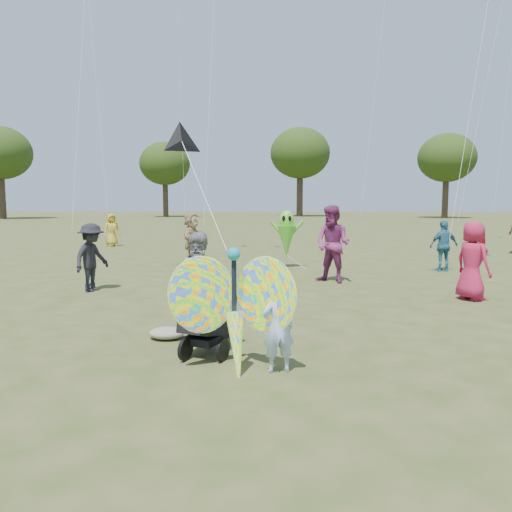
{
  "coord_description": "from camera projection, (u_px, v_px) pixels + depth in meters",
  "views": [
    {
      "loc": [
        0.3,
        -6.92,
        2.05
      ],
      "look_at": [
        -0.2,
        1.5,
        1.1
      ],
      "focal_mm": 35.0,
      "sensor_mm": 36.0,
      "label": 1
    }
  ],
  "objects": [
    {
      "name": "crowd_a",
      "position": [
        473.0,
        261.0,
        10.2
      ],
      "size": [
        0.83,
        0.94,
        1.62
      ],
      "primitive_type": "imported",
      "rotation": [
        0.0,
        0.0,
        2.07
      ],
      "color": "#A91B3F",
      "rests_on": "ground"
    },
    {
      "name": "crowd_c",
      "position": [
        444.0,
        246.0,
        14.3
      ],
      "size": [
        0.93,
        0.58,
        1.47
      ],
      "primitive_type": "imported",
      "rotation": [
        0.0,
        0.0,
        3.41
      ],
      "color": "teal",
      "rests_on": "ground"
    },
    {
      "name": "crowd_e",
      "position": [
        333.0,
        244.0,
        12.34
      ],
      "size": [
        1.18,
        1.13,
        1.92
      ],
      "primitive_type": "imported",
      "rotation": [
        0.0,
        0.0,
        5.67
      ],
      "color": "#7A285E",
      "rests_on": "ground"
    },
    {
      "name": "adult_man",
      "position": [
        201.0,
        281.0,
        7.86
      ],
      "size": [
        0.83,
        0.69,
        1.55
      ],
      "primitive_type": "imported",
      "rotation": [
        0.0,
        0.0,
        0.14
      ],
      "color": "gray",
      "rests_on": "ground"
    },
    {
      "name": "delta_kite_rig",
      "position": [
        182.0,
        142.0,
        9.66
      ],
      "size": [
        1.56,
        2.29,
        2.35
      ],
      "color": "black",
      "rests_on": "ground"
    },
    {
      "name": "tree_line",
      "position": [
        319.0,
        152.0,
        50.75
      ],
      "size": [
        91.78,
        33.6,
        10.79
      ],
      "color": "#3A2D21",
      "rests_on": "ground"
    },
    {
      "name": "crowd_g",
      "position": [
        112.0,
        230.0,
        22.05
      ],
      "size": [
        0.84,
        0.78,
        1.44
      ],
      "primitive_type": "imported",
      "rotation": [
        0.0,
        0.0,
        0.6
      ],
      "color": "gold",
      "rests_on": "ground"
    },
    {
      "name": "crowd_b",
      "position": [
        92.0,
        257.0,
        11.21
      ],
      "size": [
        0.86,
        1.12,
        1.53
      ],
      "primitive_type": "imported",
      "rotation": [
        0.0,
        0.0,
        1.24
      ],
      "color": "black",
      "rests_on": "ground"
    },
    {
      "name": "alien_kite",
      "position": [
        287.0,
        236.0,
        15.01
      ],
      "size": [
        1.12,
        0.69,
        1.74
      ],
      "color": "#56CA2F",
      "rests_on": "ground"
    },
    {
      "name": "ground",
      "position": [
        264.0,
        344.0,
        7.11
      ],
      "size": [
        160.0,
        160.0,
        0.0
      ],
      "primitive_type": "plane",
      "color": "#51592B",
      "rests_on": "ground"
    },
    {
      "name": "grey_bag",
      "position": [
        167.0,
        333.0,
        7.4
      ],
      "size": [
        0.53,
        0.43,
        0.17
      ],
      "primitive_type": "ellipsoid",
      "color": "gray",
      "rests_on": "ground"
    },
    {
      "name": "butterfly_kite",
      "position": [
        235.0,
        311.0,
        5.89
      ],
      "size": [
        1.74,
        0.75,
        1.7
      ],
      "color": "red",
      "rests_on": "ground"
    },
    {
      "name": "child_girl",
      "position": [
        278.0,
        328.0,
        5.92
      ],
      "size": [
        0.45,
        0.36,
        1.08
      ],
      "primitive_type": "imported",
      "rotation": [
        0.0,
        0.0,
        3.41
      ],
      "color": "#A6C0EC",
      "rests_on": "ground"
    },
    {
      "name": "crowd_d",
      "position": [
        192.0,
        238.0,
        16.07
      ],
      "size": [
        0.78,
        1.61,
        1.66
      ],
      "primitive_type": "imported",
      "rotation": [
        0.0,
        0.0,
        1.37
      ],
      "color": "tan",
      "rests_on": "ground"
    },
    {
      "name": "jogging_stroller",
      "position": [
        208.0,
        307.0,
        6.7
      ],
      "size": [
        0.74,
        1.13,
        1.09
      ],
      "rotation": [
        0.0,
        0.0,
        -0.36
      ],
      "color": "black",
      "rests_on": "ground"
    }
  ]
}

